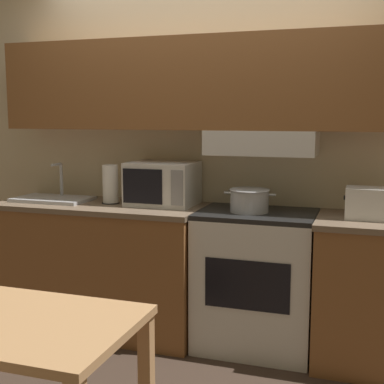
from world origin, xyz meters
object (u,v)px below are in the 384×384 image
Objects in this scene: sink_basin at (53,198)px; dining_table at (20,351)px; toaster at (371,203)px; paper_towel_roll at (110,184)px; stove_range at (256,280)px; microwave at (163,183)px; cooking_pot at (249,200)px.

sink_basin reaches higher than dining_table.
sink_basin is at bearing 179.74° from toaster.
paper_towel_roll reaches higher than sink_basin.
sink_basin is at bearing -179.28° from stove_range.
microwave is 0.84m from sink_basin.
cooking_pot reaches higher than dining_table.
dining_table is at bearing -61.29° from sink_basin.
cooking_pot is 1.46m from sink_basin.
sink_basin is (-0.83, -0.09, -0.13)m from microwave.
paper_towel_roll is (0.45, 0.03, 0.12)m from sink_basin.
sink_basin reaches higher than stove_range.
stove_range is 1.01× the size of dining_table.
stove_range is at bearing 0.72° from sink_basin.
toaster is at bearing -0.85° from cooking_pot.
sink_basin is (-1.51, -0.02, 0.48)m from stove_range.
paper_towel_roll is (-0.37, -0.06, -0.01)m from microwave.
cooking_pot is 0.74× the size of microwave.
microwave is at bearing 171.79° from cooking_pot.
stove_range is 2.72× the size of cooking_pot.
microwave is 1.67× the size of paper_towel_roll.
toaster is 2.13m from dining_table.
microwave is 0.50× the size of dining_table.
microwave is (-0.68, 0.07, 0.61)m from stove_range.
stove_range is at bearing 177.62° from toaster.
dining_table is (0.45, -1.69, -0.43)m from paper_towel_roll.
microwave is 1.38m from toaster.
stove_range is at bearing 20.79° from cooking_pot.
sink_basin is (-2.20, 0.01, -0.08)m from toaster.
sink_basin reaches higher than toaster.
dining_table is (0.08, -1.75, -0.45)m from microwave.
microwave is 1.47× the size of toaster.
toaster is at bearing -1.29° from paper_towel_roll.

